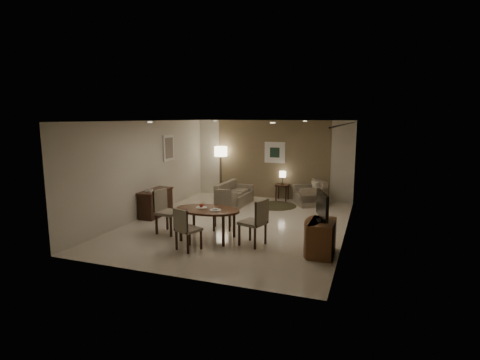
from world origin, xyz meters
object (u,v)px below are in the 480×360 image
at_px(tv_cabinet, 322,238).
at_px(side_table, 282,192).
at_px(chair_near, 189,229).
at_px(sofa, 235,194).
at_px(floor_lamp, 221,171).
at_px(armchair, 310,193).
at_px(chair_left, 169,212).
at_px(chair_right, 253,222).
at_px(chair_far, 222,210).
at_px(dining_table, 208,224).
at_px(console_desk, 156,203).

bearing_deg(tv_cabinet, side_table, 112.51).
bearing_deg(chair_near, sofa, -61.22).
xyz_separation_m(tv_cabinet, floor_lamp, (-4.20, 4.70, 0.54)).
bearing_deg(tv_cabinet, armchair, 102.52).
bearing_deg(chair_left, chair_right, -86.83).
xyz_separation_m(chair_left, side_table, (1.73, 4.55, -0.26)).
relative_size(tv_cabinet, side_table, 1.66).
bearing_deg(chair_far, side_table, 61.96).
height_order(tv_cabinet, chair_left, chair_left).
height_order(tv_cabinet, chair_far, chair_far).
xyz_separation_m(tv_cabinet, chair_near, (-2.70, -0.68, 0.11)).
xyz_separation_m(chair_near, chair_far, (0.10, 1.62, 0.03)).
distance_m(dining_table, sofa, 3.53).
xyz_separation_m(chair_near, chair_left, (-0.99, 0.87, 0.07)).
height_order(sofa, side_table, sofa).
bearing_deg(armchair, sofa, -102.26).
relative_size(dining_table, floor_lamp, 0.86).
relative_size(dining_table, sofa, 1.00).
relative_size(chair_near, sofa, 0.60).
relative_size(tv_cabinet, floor_lamp, 0.51).
bearing_deg(side_table, chair_far, -99.54).
bearing_deg(chair_near, side_table, -76.43).
bearing_deg(dining_table, chair_far, 89.16).
distance_m(console_desk, chair_right, 3.66).
bearing_deg(chair_far, armchair, 45.94).
bearing_deg(dining_table, tv_cabinet, -2.12).
relative_size(chair_left, sofa, 0.70).
distance_m(chair_far, floor_lamp, 4.11).
distance_m(chair_near, armchair, 5.32).
bearing_deg(armchair, tv_cabinet, -18.63).
bearing_deg(sofa, console_desk, 144.16).
bearing_deg(tv_cabinet, chair_far, 160.22).
height_order(tv_cabinet, chair_right, chair_right).
height_order(chair_far, armchair, chair_far).
bearing_deg(chair_right, armchair, -170.83).
xyz_separation_m(chair_near, side_table, (0.74, 5.42, -0.19)).
bearing_deg(tv_cabinet, floor_lamp, 131.79).
bearing_deg(chair_right, floor_lamp, -133.37).
bearing_deg(console_desk, chair_far, -13.86).
relative_size(tv_cabinet, dining_table, 0.59).
bearing_deg(floor_lamp, dining_table, -70.97).
xyz_separation_m(tv_cabinet, sofa, (-3.26, 3.57, 0.01)).
relative_size(chair_left, armchair, 1.19).
height_order(chair_near, armchair, chair_near).
distance_m(chair_near, sofa, 4.29).
bearing_deg(chair_left, tv_cabinet, -86.64).
height_order(tv_cabinet, dining_table, dining_table).
xyz_separation_m(chair_far, chair_left, (-1.09, -0.74, 0.04)).
bearing_deg(tv_cabinet, console_desk, 162.95).
bearing_deg(side_table, dining_table, -97.99).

